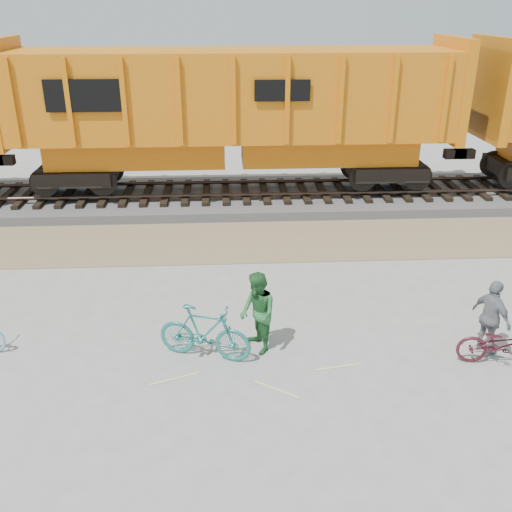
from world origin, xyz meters
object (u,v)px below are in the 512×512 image
object	(u,v)px
bicycle_maroon	(503,345)
person_woman	(491,318)
hopper_car_center	(233,111)
bicycle_teal	(205,333)
person_man	(258,313)

from	to	relation	value
bicycle_maroon	person_woman	bearing A→B (deg)	25.68
hopper_car_center	bicycle_teal	world-z (taller)	hopper_car_center
hopper_car_center	person_man	world-z (taller)	hopper_car_center
person_man	bicycle_maroon	bearing A→B (deg)	61.18
bicycle_teal	person_woman	world-z (taller)	person_woman
bicycle_maroon	person_man	bearing A→B (deg)	92.24
person_woman	bicycle_teal	bearing A→B (deg)	66.76
bicycle_teal	bicycle_maroon	distance (m)	5.48
bicycle_maroon	hopper_car_center	bearing A→B (deg)	37.63
bicycle_teal	person_woman	size ratio (longest dim) A/B	1.18
hopper_car_center	person_woman	size ratio (longest dim) A/B	9.25
bicycle_maroon	person_man	xyz separation A→B (m)	(-4.45, 0.74, 0.38)
hopper_car_center	person_woman	distance (m)	10.60
hopper_car_center	person_man	bearing A→B (deg)	-88.30
bicycle_teal	bicycle_maroon	size ratio (longest dim) A/B	1.10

